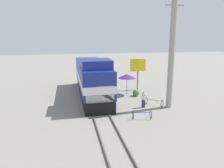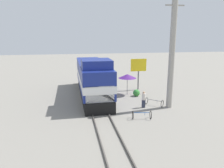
{
  "view_description": "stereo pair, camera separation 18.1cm",
  "coord_description": "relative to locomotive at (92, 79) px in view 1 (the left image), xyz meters",
  "views": [
    {
      "loc": [
        -2.65,
        -21.54,
        6.97
      ],
      "look_at": [
        1.2,
        -2.61,
        2.59
      ],
      "focal_mm": 35.0,
      "sensor_mm": 36.0,
      "label": 1
    },
    {
      "loc": [
        -2.48,
        -21.57,
        6.97
      ],
      "look_at": [
        1.2,
        -2.61,
        2.59
      ],
      "focal_mm": 35.0,
      "sensor_mm": 36.0,
      "label": 2
    }
  ],
  "objects": [
    {
      "name": "bicycle_spare",
      "position": [
        3.31,
        -7.81,
        -1.69
      ],
      "size": [
        1.65,
        0.93,
        0.69
      ],
      "rotation": [
        0.0,
        0.0,
        1.42
      ],
      "color": "black",
      "rests_on": "ground_plane"
    },
    {
      "name": "utility_pole",
      "position": [
        6.91,
        -5.4,
        3.4
      ],
      "size": [
        1.8,
        0.55,
        10.82
      ],
      "color": "#9E998E",
      "rests_on": "ground_plane"
    },
    {
      "name": "locomotive",
      "position": [
        0.0,
        0.0,
        0.0
      ],
      "size": [
        3.03,
        13.62,
        4.66
      ],
      "color": "black",
      "rests_on": "ground_plane"
    },
    {
      "name": "vendor_umbrella",
      "position": [
        4.08,
        -0.09,
        0.17
      ],
      "size": [
        2.11,
        2.11,
        2.45
      ],
      "color": "#4C4C4C",
      "rests_on": "ground_plane"
    },
    {
      "name": "shrub_cluster",
      "position": [
        4.94,
        -1.0,
        -1.65
      ],
      "size": [
        0.79,
        0.79,
        0.79
      ],
      "primitive_type": "sphere",
      "color": "#388C38",
      "rests_on": "ground_plane"
    },
    {
      "name": "bicycle",
      "position": [
        5.67,
        -4.67,
        -1.68
      ],
      "size": [
        1.73,
        1.71,
        0.71
      ],
      "rotation": [
        0.0,
        0.0,
        0.8
      ],
      "color": "black",
      "rests_on": "ground_plane"
    },
    {
      "name": "ground_plane",
      "position": [
        0.0,
        -2.84,
        -2.04
      ],
      "size": [
        120.0,
        120.0,
        0.0
      ],
      "primitive_type": "plane",
      "color": "gray"
    },
    {
      "name": "billboard_sign",
      "position": [
        6.07,
        1.96,
        0.92
      ],
      "size": [
        2.04,
        0.12,
        3.99
      ],
      "color": "#595959",
      "rests_on": "ground_plane"
    },
    {
      "name": "rail_near",
      "position": [
        -0.72,
        -2.84,
        -1.97
      ],
      "size": [
        0.08,
        32.42,
        0.15
      ],
      "primitive_type": "cube",
      "color": "#4C4742",
      "rests_on": "ground_plane"
    },
    {
      "name": "rail_far",
      "position": [
        0.72,
        -2.84,
        -1.97
      ],
      "size": [
        0.08,
        32.42,
        0.15
      ],
      "primitive_type": "cube",
      "color": "#4C4742",
      "rests_on": "ground_plane"
    },
    {
      "name": "person_bystander",
      "position": [
        4.41,
        -5.03,
        -1.16
      ],
      "size": [
        0.34,
        0.34,
        1.63
      ],
      "color": "#2D3347",
      "rests_on": "ground_plane"
    }
  ]
}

